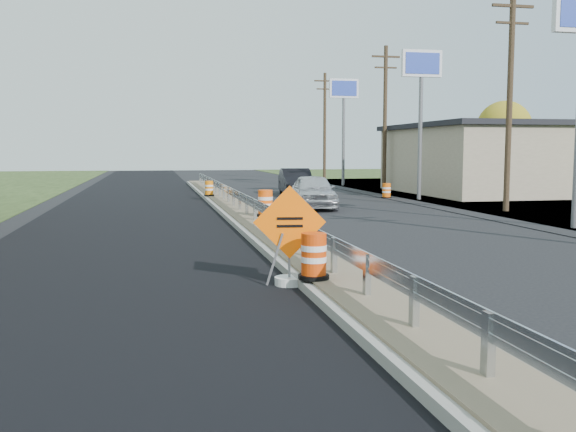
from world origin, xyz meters
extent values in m
plane|color=black|center=(0.00, 0.00, 0.00)|extent=(140.00, 140.00, 0.00)
cube|color=black|center=(-4.40, 10.00, 0.01)|extent=(7.20, 120.00, 0.01)
cube|color=gray|center=(0.00, 8.00, 0.09)|extent=(1.60, 55.00, 0.18)
cube|color=brown|center=(0.00, 8.00, 0.20)|extent=(1.25, 55.00, 0.05)
cube|color=silver|center=(0.00, -10.00, 0.58)|extent=(0.10, 0.15, 0.70)
cube|color=silver|center=(0.00, -8.00, 0.58)|extent=(0.10, 0.15, 0.70)
cube|color=silver|center=(0.00, -6.00, 0.58)|extent=(0.10, 0.15, 0.70)
cube|color=silver|center=(0.00, -4.00, 0.58)|extent=(0.10, 0.15, 0.70)
cube|color=silver|center=(0.00, -2.00, 0.58)|extent=(0.10, 0.15, 0.70)
cube|color=silver|center=(0.00, 0.00, 0.58)|extent=(0.10, 0.15, 0.70)
cube|color=silver|center=(0.00, 2.00, 0.58)|extent=(0.10, 0.15, 0.70)
cube|color=silver|center=(0.00, 4.00, 0.58)|extent=(0.10, 0.15, 0.70)
cube|color=silver|center=(0.00, 6.00, 0.58)|extent=(0.10, 0.15, 0.70)
cube|color=silver|center=(0.00, 8.00, 0.58)|extent=(0.10, 0.15, 0.70)
cube|color=silver|center=(0.00, 10.00, 0.58)|extent=(0.10, 0.15, 0.70)
cube|color=silver|center=(0.00, 12.00, 0.58)|extent=(0.10, 0.15, 0.70)
cube|color=silver|center=(0.00, 14.00, 0.58)|extent=(0.10, 0.15, 0.70)
cube|color=silver|center=(0.00, 16.00, 0.58)|extent=(0.10, 0.15, 0.70)
cube|color=silver|center=(0.00, 18.00, 0.58)|extent=(0.10, 0.15, 0.70)
cube|color=silver|center=(0.00, 20.00, 0.58)|extent=(0.10, 0.15, 0.70)
cube|color=silver|center=(0.00, 22.00, 0.58)|extent=(0.10, 0.15, 0.70)
cube|color=silver|center=(0.00, 24.00, 0.58)|extent=(0.10, 0.15, 0.70)
cube|color=silver|center=(0.00, 26.00, 0.58)|extent=(0.10, 0.15, 0.70)
cube|color=silver|center=(0.00, 28.00, 0.58)|extent=(0.10, 0.15, 0.70)
cube|color=silver|center=(0.00, 30.00, 0.58)|extent=(0.10, 0.15, 0.70)
cube|color=silver|center=(0.00, 32.00, 0.58)|extent=(0.10, 0.15, 0.70)
cube|color=silver|center=(0.00, 9.00, 0.78)|extent=(0.04, 46.00, 0.34)
cube|color=silver|center=(0.00, 9.00, 0.70)|extent=(0.06, 46.00, 0.03)
cube|color=silver|center=(0.00, 9.00, 0.86)|extent=(0.06, 46.00, 0.03)
cube|color=tan|center=(21.00, 20.00, 2.00)|extent=(18.00, 12.00, 4.00)
cube|color=black|center=(21.00, 20.00, 4.12)|extent=(18.50, 12.50, 0.30)
cube|color=black|center=(12.05, 20.00, 1.60)|extent=(0.08, 7.20, 2.20)
cylinder|color=slate|center=(10.50, 16.00, 3.40)|extent=(0.22, 0.22, 6.80)
cube|color=white|center=(10.50, 16.00, 7.20)|extent=(2.20, 0.25, 1.40)
cube|color=#263FB2|center=(10.50, 16.00, 7.20)|extent=(1.90, 0.30, 1.10)
cylinder|color=slate|center=(10.50, 30.00, 3.40)|extent=(0.22, 0.22, 6.80)
cube|color=white|center=(10.50, 30.00, 7.20)|extent=(2.20, 0.25, 1.40)
cube|color=#263FB2|center=(10.50, 30.00, 7.20)|extent=(1.90, 0.30, 1.10)
cylinder|color=#473523|center=(11.50, 9.00, 4.70)|extent=(0.26, 0.26, 9.40)
cube|color=#473523|center=(11.50, 9.00, 8.70)|extent=(1.90, 0.12, 0.12)
cube|color=#473523|center=(11.50, 9.00, 8.00)|extent=(1.50, 0.10, 0.10)
cylinder|color=#473523|center=(11.50, 24.00, 4.70)|extent=(0.26, 0.26, 9.40)
cube|color=#473523|center=(11.50, 24.00, 8.70)|extent=(1.90, 0.12, 0.12)
cube|color=#473523|center=(11.50, 24.00, 8.00)|extent=(1.50, 0.10, 0.10)
cylinder|color=#473523|center=(11.50, 39.00, 4.70)|extent=(0.26, 0.26, 9.40)
cube|color=#473523|center=(11.50, 39.00, 8.70)|extent=(1.90, 0.12, 0.12)
cube|color=#473523|center=(11.50, 39.00, 8.00)|extent=(1.50, 0.10, 0.10)
cylinder|color=#473523|center=(26.00, 34.00, 1.54)|extent=(0.36, 0.36, 3.08)
sphere|color=#AE9F25|center=(26.00, 34.00, 4.55)|extent=(4.62, 4.62, 4.62)
cylinder|color=white|center=(-0.90, -3.98, 0.09)|extent=(0.60, 0.60, 0.17)
cube|color=slate|center=(-1.20, -3.98, 0.53)|extent=(0.36, 0.09, 1.03)
cube|color=slate|center=(-0.60, -3.98, 0.53)|extent=(0.36, 0.09, 1.03)
cube|color=slate|center=(-0.90, -3.92, 0.53)|extent=(0.08, 0.27, 1.05)
cube|color=#FF6105|center=(-0.90, -3.98, 1.26)|extent=(1.43, 0.21, 1.43)
cube|color=black|center=(-0.90, -4.00, 1.33)|extent=(0.51, 0.07, 0.05)
cube|color=black|center=(-0.90, -4.00, 1.18)|extent=(0.51, 0.07, 0.05)
cylinder|color=black|center=(-0.55, -4.52, 0.27)|extent=(0.59, 0.59, 0.08)
cylinder|color=#E23E09|center=(-0.55, -4.52, 0.69)|extent=(0.48, 0.48, 0.83)
cylinder|color=white|center=(-0.55, -4.52, 0.82)|extent=(0.49, 0.49, 0.11)
cylinder|color=white|center=(-0.55, -4.52, 0.61)|extent=(0.49, 0.49, 0.11)
cylinder|color=black|center=(0.55, 7.03, 0.27)|extent=(0.66, 0.66, 0.09)
cylinder|color=#FF530A|center=(0.55, 7.03, 0.74)|extent=(0.53, 0.53, 0.93)
cylinder|color=white|center=(0.55, 7.03, 0.89)|extent=(0.55, 0.55, 0.12)
cylinder|color=white|center=(0.55, 7.03, 0.65)|extent=(0.55, 0.55, 0.12)
cylinder|color=black|center=(-0.55, 18.10, 0.27)|extent=(0.55, 0.55, 0.07)
cylinder|color=orange|center=(-0.55, 18.10, 0.65)|extent=(0.44, 0.44, 0.76)
cylinder|color=white|center=(-0.55, 18.10, 0.78)|extent=(0.45, 0.45, 0.10)
cylinder|color=white|center=(-0.55, 18.10, 0.58)|extent=(0.45, 0.45, 0.10)
cylinder|color=black|center=(9.20, 17.43, 0.04)|extent=(0.57, 0.57, 0.08)
cylinder|color=#FE610A|center=(9.20, 17.43, 0.44)|extent=(0.45, 0.45, 0.80)
cylinder|color=white|center=(9.20, 17.43, 0.57)|extent=(0.47, 0.47, 0.10)
cylinder|color=white|center=(9.20, 17.43, 0.36)|extent=(0.47, 0.47, 0.10)
imported|color=silver|center=(3.71, 12.32, 0.78)|extent=(2.39, 4.78, 1.56)
imported|color=black|center=(4.86, 21.07, 0.79)|extent=(2.10, 4.92, 1.58)
camera|label=1|loc=(-3.51, -16.14, 2.66)|focal=40.00mm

